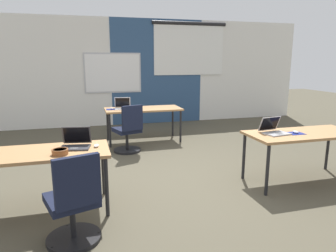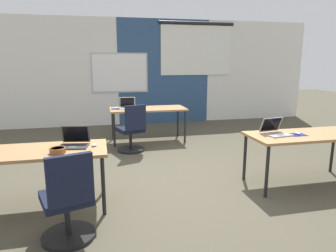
{
  "view_description": "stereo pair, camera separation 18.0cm",
  "coord_description": "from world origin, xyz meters",
  "views": [
    {
      "loc": [
        -1.19,
        -4.11,
        1.71
      ],
      "look_at": [
        -0.09,
        -0.09,
        0.81
      ],
      "focal_mm": 32.56,
      "sensor_mm": 36.0,
      "label": 1
    },
    {
      "loc": [
        -1.01,
        -4.15,
        1.71
      ],
      "look_at": [
        -0.09,
        -0.09,
        0.81
      ],
      "focal_mm": 32.56,
      "sensor_mm": 36.0,
      "label": 2
    }
  ],
  "objects": [
    {
      "name": "laptop_near_left_inner",
      "position": [
        -1.32,
        -0.53,
        0.77
      ],
      "size": [
        0.37,
        0.35,
        0.23
      ],
      "rotation": [
        0.0,
        0.0,
        -0.16
      ],
      "color": "#333338",
      "rests_on": "desk_near_left"
    },
    {
      "name": "snack_bowl",
      "position": [
        -1.48,
        -0.77,
        0.76
      ],
      "size": [
        0.18,
        0.18,
        0.06
      ],
      "color": "brown",
      "rests_on": "desk_near_left"
    },
    {
      "name": "laptop_far_left",
      "position": [
        -0.43,
        2.23,
        0.77
      ],
      "size": [
        0.35,
        0.3,
        0.23
      ],
      "rotation": [
        0.0,
        0.0,
        -0.09
      ],
      "color": "silver",
      "rests_on": "desk_far_center"
    },
    {
      "name": "mouse_far_left",
      "position": [
        -0.66,
        2.22,
        0.74
      ],
      "size": [
        0.06,
        0.1,
        0.03
      ],
      "color": "#B2B2B7",
      "rests_on": "mousepad_far_left"
    },
    {
      "name": "desk_near_right",
      "position": [
        1.75,
        -0.6,
        0.66
      ],
      "size": [
        1.6,
        0.7,
        0.72
      ],
      "color": "#A37547",
      "rests_on": "ground"
    },
    {
      "name": "back_wall_assembly",
      "position": [
        0.03,
        4.2,
        1.41
      ],
      "size": [
        10.0,
        0.27,
        2.8
      ],
      "color": "silver",
      "rests_on": "ground"
    },
    {
      "name": "desk_near_left",
      "position": [
        -1.75,
        -0.6,
        0.66
      ],
      "size": [
        1.6,
        0.7,
        0.72
      ],
      "color": "#A37547",
      "rests_on": "ground"
    },
    {
      "name": "desk_far_center",
      "position": [
        0.0,
        2.2,
        0.66
      ],
      "size": [
        1.6,
        0.7,
        0.72
      ],
      "color": "#A37547",
      "rests_on": "ground"
    },
    {
      "name": "mouse_near_right_inner",
      "position": [
        1.61,
        -0.61,
        0.74
      ],
      "size": [
        0.06,
        0.1,
        0.03
      ],
      "color": "silver",
      "rests_on": "mousepad_near_right_inner"
    },
    {
      "name": "mousepad_far_left",
      "position": [
        -0.66,
        2.22,
        0.72
      ],
      "size": [
        0.22,
        0.19,
        0.0
      ],
      "color": "navy",
      "rests_on": "desk_far_center"
    },
    {
      "name": "laptop_near_right_inner",
      "position": [
        1.32,
        -0.54,
        0.77
      ],
      "size": [
        0.37,
        0.36,
        0.22
      ],
      "rotation": [
        0.0,
        0.0,
        0.15
      ],
      "color": "#9E9EA3",
      "rests_on": "desk_near_right"
    },
    {
      "name": "ground_plane",
      "position": [
        0.0,
        0.0,
        0.0
      ],
      "size": [
        24.0,
        24.0,
        0.0
      ],
      "color": "#4C4738"
    },
    {
      "name": "mousepad_near_right_inner",
      "position": [
        1.61,
        -0.61,
        0.72
      ],
      "size": [
        0.22,
        0.19,
        0.0
      ],
      "color": "navy",
      "rests_on": "desk_near_right"
    },
    {
      "name": "chair_near_left_inner",
      "position": [
        -1.34,
        -1.36,
        0.38
      ],
      "size": [
        0.55,
        0.6,
        0.92
      ],
      "rotation": [
        0.0,
        0.0,
        3.45
      ],
      "color": "black",
      "rests_on": "ground"
    },
    {
      "name": "chair_far_left",
      "position": [
        -0.43,
        1.47,
        0.38
      ],
      "size": [
        0.56,
        0.61,
        0.92
      ],
      "rotation": [
        0.0,
        0.0,
        3.46
      ],
      "color": "black",
      "rests_on": "ground"
    },
    {
      "name": "mouse_near_left_inner",
      "position": [
        -1.09,
        -0.58,
        0.74
      ],
      "size": [
        0.08,
        0.11,
        0.03
      ],
      "color": "silver",
      "rests_on": "desk_near_left"
    }
  ]
}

